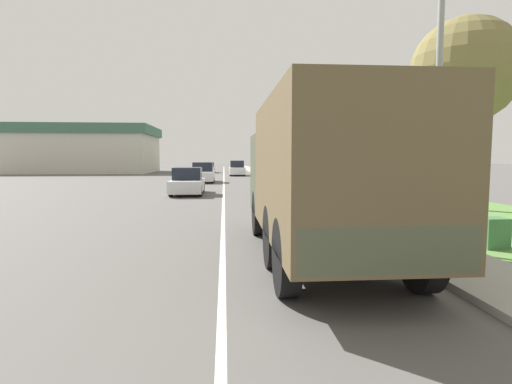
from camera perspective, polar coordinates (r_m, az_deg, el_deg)
The scene contains 14 objects.
ground_plane at distance 35.90m, azimuth -4.63°, elevation 1.61°, with size 180.00×180.00×0.00m, color #565451.
lane_centre_stripe at distance 35.90m, azimuth -4.63°, elevation 1.61°, with size 0.12×120.00×0.00m.
sidewalk_right at distance 36.17m, azimuth 2.52°, elevation 1.74°, with size 1.80×120.00×0.12m.
grass_strip_right at distance 36.98m, azimuth 9.30°, elevation 1.67°, with size 7.00×120.00×0.02m.
military_truck at distance 8.27m, azimuth 9.35°, elevation 2.57°, with size 2.43×7.22×3.16m.
car_nearest_ahead at distance 23.00m, azimuth -9.75°, elevation 1.38°, with size 1.76×4.21×1.52m.
car_second_ahead at distance 34.00m, azimuth -7.58°, elevation 2.65°, with size 1.85×4.61×1.68m.
car_third_ahead at distance 46.19m, azimuth -2.73°, elevation 3.31°, with size 1.74×4.36×1.73m.
car_fourth_ahead at distance 55.13m, azimuth -6.87°, elevation 3.43°, with size 1.82×4.39×1.42m.
lamp_post at distance 9.95m, azimuth 23.69°, elevation 17.98°, with size 1.69×0.24×7.23m.
tree_mid_right at distance 18.35m, azimuth 27.64°, elevation 14.99°, with size 4.15×4.15×7.55m.
tree_far_right at distance 31.74m, azimuth 9.07°, elevation 9.34°, with size 3.61×3.61×6.36m.
utility_box at distance 10.69m, azimuth 30.81°, elevation -5.05°, with size 0.55×0.45×0.70m.
building_distant at distance 60.66m, azimuth -23.66°, elevation 5.62°, with size 20.05×13.28×6.36m.
Camera 1 is at (0.05, 4.16, 2.10)m, focal length 28.00 mm.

